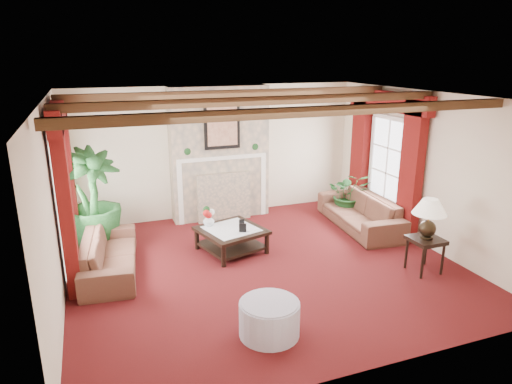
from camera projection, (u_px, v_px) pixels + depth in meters
name	position (u px, v px, depth m)	size (l,w,h in m)	color
floor	(265.00, 266.00, 7.37)	(6.00, 6.00, 0.00)	#410B0B
ceiling	(266.00, 97.00, 6.59)	(6.00, 6.00, 0.00)	white
back_wall	(217.00, 152.00, 9.45)	(6.00, 0.02, 2.70)	beige
left_wall	(53.00, 208.00, 5.99)	(0.02, 5.50, 2.70)	beige
right_wall	(425.00, 170.00, 7.98)	(0.02, 5.50, 2.70)	beige
ceiling_beams	(266.00, 101.00, 6.61)	(6.00, 3.00, 0.12)	#351F10
fireplace	(218.00, 86.00, 8.88)	(2.00, 0.52, 2.70)	tan
french_door_left	(52.00, 137.00, 6.67)	(0.10, 1.10, 2.16)	white
french_door_right	(392.00, 118.00, 8.64)	(0.10, 1.10, 2.16)	white
curtains_left	(57.00, 107.00, 6.58)	(0.20, 2.40, 2.55)	#530C0B
curtains_right	(389.00, 96.00, 8.48)	(0.20, 2.40, 2.55)	#530C0B
sofa_left	(109.00, 248.00, 7.10)	(0.79, 2.05, 0.78)	#3D1019
sofa_right	(360.00, 206.00, 8.94)	(0.81, 2.23, 0.85)	#3D1019
potted_palm	(94.00, 221.00, 7.98)	(1.72, 2.03, 0.99)	black
small_plant	(349.00, 199.00, 9.60)	(1.19, 1.23, 0.75)	black
coffee_table	(231.00, 240.00, 7.89)	(1.00, 1.00, 0.41)	black
side_table	(424.00, 255.00, 7.13)	(0.48, 0.48, 0.56)	black
ottoman	(269.00, 319.00, 5.52)	(0.74, 0.74, 0.43)	#9F9DB3
table_lamp	(429.00, 218.00, 6.96)	(0.52, 0.52, 0.66)	black
flower_vase	(209.00, 220.00, 7.95)	(0.26, 0.26, 0.20)	silver
book	(246.00, 224.00, 7.66)	(0.17, 0.14, 0.28)	black
photo_frame_a	(243.00, 228.00, 7.64)	(0.12, 0.02, 0.16)	black
photo_frame_b	(242.00, 223.00, 7.95)	(0.10, 0.02, 0.13)	black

